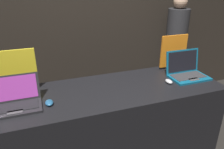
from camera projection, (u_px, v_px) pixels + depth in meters
wall_back at (80, 15)px, 2.99m from camera, size 8.00×0.05×2.80m
display_counter at (112, 128)px, 2.24m from camera, size 2.13×0.72×0.90m
laptop_front at (15, 100)px, 1.76m from camera, size 0.40×0.30×0.23m
mouse_front at (49, 103)px, 1.80m from camera, size 0.07×0.10×0.03m
promo_stand_front at (14, 72)px, 1.96m from camera, size 0.39×0.07×0.39m
laptop_back at (186, 71)px, 2.30m from camera, size 0.39×0.29×0.27m
mouse_back at (169, 81)px, 2.17m from camera, size 0.06×0.09×0.04m
promo_stand_back at (173, 53)px, 2.48m from camera, size 0.33×0.07×0.39m
person_bystander at (175, 49)px, 3.38m from camera, size 0.32×0.32×1.66m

